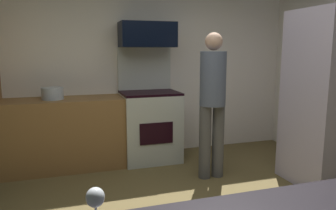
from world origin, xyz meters
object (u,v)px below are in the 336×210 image
Objects in this scene: refrigerator at (333,99)px; wine_glass_near at (95,200)px; stock_pot at (52,93)px; microwave at (147,35)px; person_cook at (213,98)px; oven_range at (150,123)px.

refrigerator is 3.33m from wine_glass_near.
refrigerator is at bearing 33.24° from wine_glass_near.
refrigerator is 7.28× the size of stock_pot.
person_cook is at bearing -60.42° from microwave.
wine_glass_near is (-2.78, -1.82, 0.05)m from refrigerator.
oven_range is 2.09× the size of microwave.
stock_pot is (-0.23, 3.20, -0.04)m from wine_glass_near.
microwave is at bearing 3.69° from stock_pot.
oven_range reaches higher than wine_glass_near.
microwave is 0.43× the size of person_cook.
stock_pot is (-1.24, -0.08, -0.74)m from microwave.
stock_pot is (-3.01, 1.38, 0.00)m from refrigerator.
oven_range is at bearing 72.45° from wine_glass_near.
oven_range is at bearing -90.00° from microwave.
wine_glass_near is at bearing -123.36° from person_cook.
stock_pot is at bearing 179.77° from oven_range.
person_cook is 6.38× the size of stock_pot.
person_cook is (0.53, -0.85, 0.44)m from oven_range.
microwave is 3.51m from wine_glass_near.
microwave reaches higher than oven_range.
oven_range is 1.10m from person_cook.
person_cook reaches higher than stock_pot.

